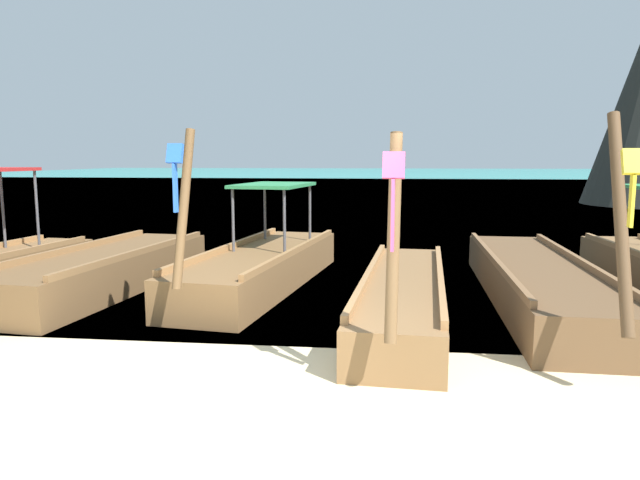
{
  "coord_description": "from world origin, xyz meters",
  "views": [
    {
      "loc": [
        1.01,
        -4.78,
        2.27
      ],
      "look_at": [
        0.0,
        3.98,
        1.03
      ],
      "focal_mm": 32.95,
      "sensor_mm": 36.0,
      "label": 1
    }
  ],
  "objects_px": {
    "longtail_boat_pink_ribbon": "(404,296)",
    "longtail_boat_yellow_ribbon": "(536,282)",
    "longtail_boat_blue_ribbon": "(262,266)",
    "longtail_boat_green_ribbon": "(105,271)"
  },
  "relations": [
    {
      "from": "longtail_boat_green_ribbon",
      "to": "longtail_boat_yellow_ribbon",
      "type": "distance_m",
      "value": 7.17
    },
    {
      "from": "longtail_boat_yellow_ribbon",
      "to": "longtail_boat_green_ribbon",
      "type": "bearing_deg",
      "value": -179.68
    },
    {
      "from": "longtail_boat_pink_ribbon",
      "to": "longtail_boat_yellow_ribbon",
      "type": "height_order",
      "value": "longtail_boat_yellow_ribbon"
    },
    {
      "from": "longtail_boat_yellow_ribbon",
      "to": "longtail_boat_blue_ribbon",
      "type": "bearing_deg",
      "value": 172.65
    },
    {
      "from": "longtail_boat_pink_ribbon",
      "to": "longtail_boat_yellow_ribbon",
      "type": "relative_size",
      "value": 0.81
    },
    {
      "from": "longtail_boat_green_ribbon",
      "to": "longtail_boat_pink_ribbon",
      "type": "xyz_separation_m",
      "value": [
        5.06,
        -1.08,
        -0.04
      ]
    },
    {
      "from": "longtail_boat_blue_ribbon",
      "to": "longtail_boat_green_ribbon",
      "type": "bearing_deg",
      "value": -166.44
    },
    {
      "from": "longtail_boat_blue_ribbon",
      "to": "longtail_boat_yellow_ribbon",
      "type": "bearing_deg",
      "value": -7.35
    },
    {
      "from": "longtail_boat_pink_ribbon",
      "to": "longtail_boat_yellow_ribbon",
      "type": "xyz_separation_m",
      "value": [
        2.11,
        1.12,
        0.02
      ]
    },
    {
      "from": "longtail_boat_green_ribbon",
      "to": "longtail_boat_yellow_ribbon",
      "type": "relative_size",
      "value": 0.78
    }
  ]
}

